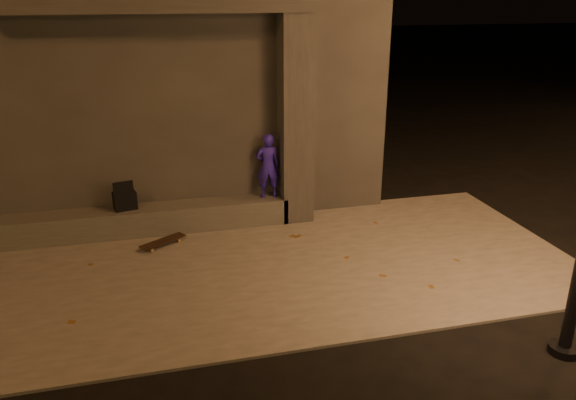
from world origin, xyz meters
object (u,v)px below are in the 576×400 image
object	(u,v)px
skateboard	(163,241)
column	(296,121)
skateboarder	(268,166)
backpack	(125,199)

from	to	relation	value
skateboard	column	bearing A→B (deg)	-17.05
skateboarder	skateboard	bearing A→B (deg)	23.42
backpack	skateboard	xyz separation A→B (m)	(0.56, -0.65, -0.56)
skateboarder	backpack	world-z (taller)	skateboarder
column	backpack	xyz separation A→B (m)	(-2.98, -0.00, -1.17)
backpack	skateboard	bearing A→B (deg)	-62.16
column	skateboarder	size ratio (longest dim) A/B	3.11
column	skateboarder	bearing A→B (deg)	180.00
column	skateboard	bearing A→B (deg)	-164.93
backpack	skateboard	distance (m)	1.02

